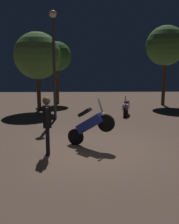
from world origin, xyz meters
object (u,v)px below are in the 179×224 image
motorcycle_blue_foreground (90,125)px  motorcycle_pink_parked_left (126,107)px  streetlamp_near (54,52)px  person_rider_beside (47,120)px

motorcycle_blue_foreground → motorcycle_pink_parked_left: size_ratio=1.01×
streetlamp_near → motorcycle_pink_parked_left: bearing=14.6°
streetlamp_near → person_rider_beside: bearing=-86.2°
motorcycle_pink_parked_left → streetlamp_near: bearing=-59.1°
person_rider_beside → streetlamp_near: streetlamp_near is taller
motorcycle_pink_parked_left → person_rider_beside: size_ratio=0.93×
streetlamp_near → motorcycle_blue_foreground: bearing=-70.4°
person_rider_beside → streetlamp_near: (-0.36, 5.31, 2.30)m
motorcycle_pink_parked_left → streetlamp_near: (-3.82, -0.99, 2.91)m
motorcycle_pink_parked_left → person_rider_beside: (-3.46, -6.30, 0.61)m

